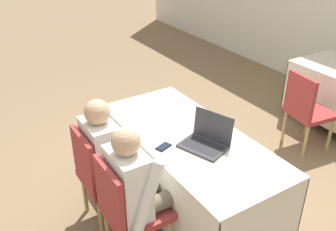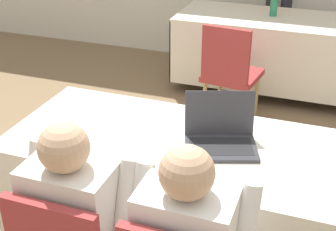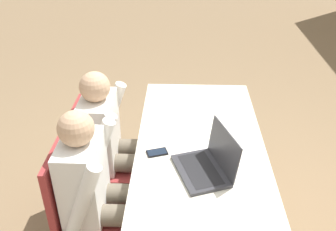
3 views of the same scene
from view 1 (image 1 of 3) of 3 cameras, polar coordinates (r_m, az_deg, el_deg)
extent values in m
plane|color=#846B4C|center=(3.57, 2.88, -13.42)|extent=(24.00, 24.00, 0.00)
cube|color=silver|center=(3.12, 3.21, -3.23)|extent=(1.81, 0.81, 0.02)
cube|color=silver|center=(3.13, -3.07, -10.26)|extent=(1.81, 0.01, 0.62)
cube|color=silver|center=(3.51, 8.47, -5.79)|extent=(1.81, 0.01, 0.62)
cube|color=silver|center=(3.95, -4.43, -1.30)|extent=(0.01, 0.81, 0.62)
cylinder|color=#333333|center=(3.53, 2.90, -12.72)|extent=(0.06, 0.06, 0.12)
cube|color=silver|center=(5.39, 20.24, 5.41)|extent=(0.01, 0.81, 0.62)
cube|color=#333338|center=(2.97, 5.33, -4.76)|extent=(0.41, 0.35, 0.02)
cube|color=black|center=(2.96, 5.34, -4.59)|extent=(0.35, 0.27, 0.00)
cube|color=#333338|center=(3.00, 6.88, -1.60)|extent=(0.34, 0.15, 0.23)
cube|color=black|center=(3.00, 6.88, -1.60)|extent=(0.31, 0.13, 0.21)
cube|color=black|center=(2.96, -0.68, -4.80)|extent=(0.11, 0.14, 0.01)
cube|color=#192333|center=(2.96, -0.69, -4.71)|extent=(0.09, 0.13, 0.00)
cube|color=white|center=(3.13, 3.91, -2.98)|extent=(0.27, 0.33, 0.00)
cylinder|color=tan|center=(3.30, -4.47, -13.00)|extent=(0.04, 0.04, 0.40)
cylinder|color=tan|center=(3.55, -7.19, -9.73)|extent=(0.04, 0.04, 0.40)
cylinder|color=tan|center=(3.20, -10.22, -15.06)|extent=(0.04, 0.04, 0.40)
cylinder|color=tan|center=(3.46, -12.55, -11.51)|extent=(0.04, 0.04, 0.40)
cube|color=#9E3333|center=(3.23, -8.90, -9.24)|extent=(0.44, 0.44, 0.05)
cube|color=#9E3333|center=(3.03, -12.72, -6.64)|extent=(0.40, 0.04, 0.45)
cylinder|color=tan|center=(3.22, -3.31, -14.36)|extent=(0.04, 0.04, 0.40)
cylinder|color=tan|center=(3.11, -9.22, -16.56)|extent=(0.04, 0.04, 0.40)
cube|color=#9E3333|center=(2.89, -4.82, -14.36)|extent=(0.44, 0.44, 0.05)
cube|color=#9E3333|center=(2.66, -8.93, -11.87)|extent=(0.40, 0.04, 0.45)
cylinder|color=tan|center=(4.57, 23.46, -2.61)|extent=(0.04, 0.04, 0.40)
cylinder|color=tan|center=(4.77, 20.52, -0.65)|extent=(0.04, 0.04, 0.40)
cylinder|color=tan|center=(4.34, 20.23, -3.67)|extent=(0.04, 0.04, 0.40)
cylinder|color=tan|center=(4.55, 17.30, -1.56)|extent=(0.04, 0.04, 0.40)
cube|color=#9E3333|center=(4.45, 20.87, 0.41)|extent=(0.50, 0.50, 0.05)
cube|color=#9E3333|center=(4.21, 19.48, 2.88)|extent=(0.41, 0.09, 0.45)
cylinder|color=#665B4C|center=(3.15, -6.18, -8.09)|extent=(0.13, 0.42, 0.13)
cylinder|color=#665B4C|center=(3.28, -7.59, -6.47)|extent=(0.13, 0.42, 0.13)
cylinder|color=#665B4C|center=(3.39, -3.15, -11.08)|extent=(0.10, 0.10, 0.45)
cylinder|color=#665B4C|center=(3.52, -4.61, -9.48)|extent=(0.10, 0.10, 0.45)
cube|color=silver|center=(3.05, -10.16, -5.29)|extent=(0.36, 0.22, 0.52)
cylinder|color=silver|center=(2.90, -7.80, -6.94)|extent=(0.08, 0.26, 0.54)
cylinder|color=silver|center=(3.23, -10.98, -3.19)|extent=(0.08, 0.26, 0.54)
sphere|color=tan|center=(2.87, -10.75, 0.51)|extent=(0.20, 0.20, 0.20)
cylinder|color=#665B4C|center=(2.81, -1.62, -13.16)|extent=(0.13, 0.42, 0.13)
cylinder|color=#665B4C|center=(2.93, -3.45, -11.16)|extent=(0.13, 0.42, 0.13)
cylinder|color=#665B4C|center=(3.08, 1.45, -16.00)|extent=(0.10, 0.10, 0.45)
cylinder|color=#665B4C|center=(3.19, -0.38, -14.08)|extent=(0.10, 0.10, 0.45)
cube|color=white|center=(2.69, -6.03, -10.27)|extent=(0.36, 0.22, 0.52)
cylinder|color=white|center=(2.55, -3.05, -12.39)|extent=(0.08, 0.26, 0.54)
cylinder|color=white|center=(2.85, -7.23, -7.61)|extent=(0.08, 0.26, 0.54)
sphere|color=tan|center=(2.48, -6.44, -3.97)|extent=(0.20, 0.20, 0.20)
camera|label=2|loc=(1.62, -45.47, 5.28)|focal=50.00mm
camera|label=3|loc=(1.46, 47.25, 10.37)|focal=40.00mm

